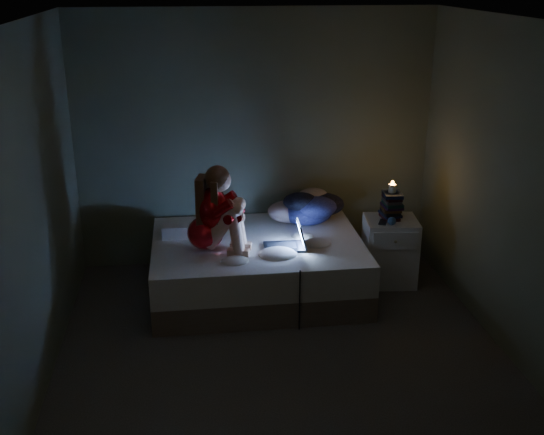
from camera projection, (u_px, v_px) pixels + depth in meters
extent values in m
cube|color=#2F2B28|center=(282.00, 353.00, 5.38)|extent=(3.60, 3.80, 0.02)
cube|color=silver|center=(284.00, 19.00, 4.46)|extent=(3.60, 3.80, 0.02)
cube|color=#5D6554|center=(255.00, 140.00, 6.69)|extent=(3.60, 0.02, 2.60)
cube|color=#5D6554|center=(341.00, 332.00, 3.15)|extent=(3.60, 0.02, 2.60)
cube|color=#5D6554|center=(31.00, 213.00, 4.70)|extent=(0.02, 3.80, 2.60)
cube|color=#5D6554|center=(513.00, 192.00, 5.14)|extent=(0.02, 3.80, 2.60)
cube|color=silver|center=(184.00, 228.00, 6.34)|extent=(0.41, 0.29, 0.12)
cube|color=silver|center=(390.00, 251.00, 6.49)|extent=(0.54, 0.49, 0.66)
cylinder|color=beige|center=(392.00, 188.00, 6.30)|extent=(0.07, 0.07, 0.08)
cube|color=black|center=(384.00, 222.00, 6.29)|extent=(0.11, 0.15, 0.01)
sphere|color=navy|center=(394.00, 221.00, 6.22)|extent=(0.08, 0.08, 0.08)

